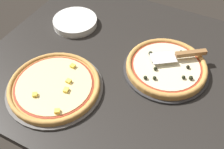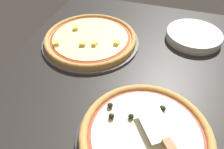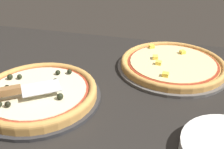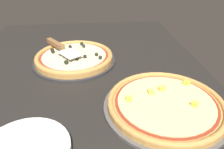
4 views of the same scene
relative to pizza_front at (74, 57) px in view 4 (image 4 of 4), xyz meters
The scene contains 6 objects.
ground_plane 11.28cm from the pizza_front, 24.40° to the left, with size 139.12×104.84×3.60cm, color black.
pizza_pan_front 2.07cm from the pizza_front, 29.19° to the right, with size 37.20×37.20×1.00cm, color #2D2D30.
pizza_front is the anchor object (origin of this frame).
pizza_pan_back 48.24cm from the pizza_front, 39.47° to the left, with size 39.84×39.84×1.00cm, color #565451.
pizza_back 48.18cm from the pizza_front, 39.48° to the left, with size 37.45×37.45×3.16cm.
serving_spatula 9.62cm from the pizza_front, 127.06° to the right, with size 22.45×17.85×2.00cm.
Camera 4 is at (81.61, 3.51, 44.91)cm, focal length 35.00 mm.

